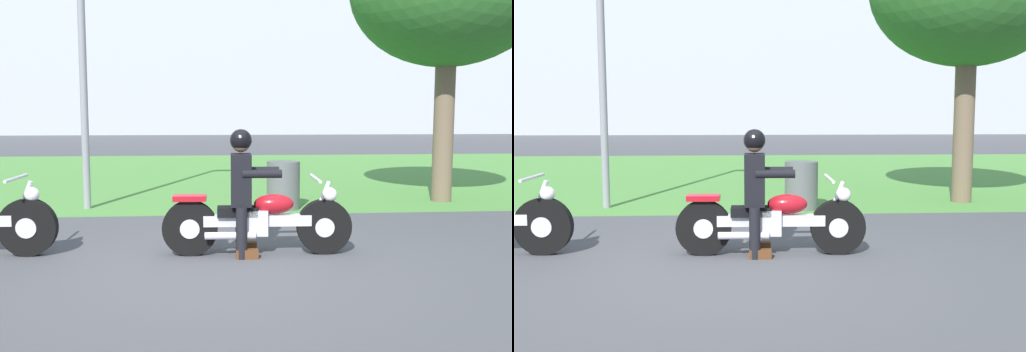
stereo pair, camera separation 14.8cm
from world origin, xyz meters
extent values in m
plane|color=#4C4C51|center=(0.00, 0.00, 0.00)|extent=(120.00, 120.00, 0.00)
cube|color=#549342|center=(0.00, 9.07, 0.00)|extent=(60.00, 12.00, 0.01)
cube|color=#B2B7C1|center=(-3.81, 37.59, 6.69)|extent=(61.28, 8.00, 13.38)
cylinder|color=black|center=(1.11, 0.58, 0.30)|extent=(0.61, 0.14, 0.61)
cylinder|color=silver|center=(1.11, 0.58, 0.30)|extent=(0.22, 0.15, 0.21)
cylinder|color=black|center=(-0.37, 0.62, 0.30)|extent=(0.61, 0.14, 0.61)
cylinder|color=silver|center=(-0.37, 0.62, 0.30)|extent=(0.22, 0.15, 0.21)
cube|color=silver|center=(0.37, 0.60, 0.38)|extent=(1.19, 0.17, 0.12)
cube|color=silver|center=(0.32, 0.60, 0.36)|extent=(0.33, 0.25, 0.28)
ellipsoid|color=#B2141E|center=(0.55, 0.60, 0.56)|extent=(0.45, 0.25, 0.22)
cube|color=black|center=(0.15, 0.61, 0.48)|extent=(0.45, 0.25, 0.10)
cube|color=#B2141E|center=(-0.37, 0.62, 0.64)|extent=(0.37, 0.21, 0.06)
cylinder|color=silver|center=(1.06, 0.58, 0.55)|extent=(0.25, 0.06, 0.53)
cylinder|color=silver|center=(1.01, 0.58, 0.84)|extent=(0.05, 0.66, 0.04)
sphere|color=white|center=(1.17, 0.58, 0.66)|extent=(0.16, 0.16, 0.16)
cylinder|color=silver|center=(0.07, 0.47, 0.24)|extent=(0.55, 0.10, 0.08)
cylinder|color=black|center=(0.20, 0.79, 0.28)|extent=(0.12, 0.12, 0.55)
cube|color=#593319|center=(0.26, 0.78, 0.05)|extent=(0.24, 0.11, 0.10)
cylinder|color=black|center=(0.19, 0.43, 0.28)|extent=(0.12, 0.12, 0.55)
cube|color=#593319|center=(0.25, 0.42, 0.05)|extent=(0.24, 0.11, 0.10)
cube|color=black|center=(0.19, 0.61, 0.83)|extent=(0.23, 0.39, 0.56)
cylinder|color=black|center=(0.42, 0.77, 0.91)|extent=(0.42, 0.10, 0.09)
cylinder|color=black|center=(0.41, 0.43, 0.91)|extent=(0.42, 0.10, 0.09)
sphere|color=#996B4C|center=(0.19, 0.61, 1.23)|extent=(0.20, 0.20, 0.20)
sphere|color=black|center=(0.19, 0.61, 1.26)|extent=(0.24, 0.24, 0.24)
cylinder|color=black|center=(-2.13, 0.74, 0.32)|extent=(0.64, 0.14, 0.63)
cylinder|color=silver|center=(-2.13, 0.74, 0.32)|extent=(0.23, 0.15, 0.22)
cylinder|color=silver|center=(-2.18, 0.74, 0.57)|extent=(0.25, 0.06, 0.53)
cylinder|color=silver|center=(-2.23, 0.74, 0.86)|extent=(0.05, 0.66, 0.04)
sphere|color=white|center=(-2.07, 0.74, 0.68)|extent=(0.16, 0.16, 0.16)
cylinder|color=brown|center=(3.92, 4.13, 1.25)|extent=(0.35, 0.35, 2.50)
cylinder|color=gray|center=(-2.14, 3.83, 2.73)|extent=(0.12, 0.12, 5.47)
cylinder|color=#595E5B|center=(1.04, 3.55, 0.39)|extent=(0.54, 0.54, 0.77)
camera|label=1|loc=(-0.14, -5.61, 1.57)|focal=40.38mm
camera|label=2|loc=(0.01, -5.62, 1.57)|focal=40.38mm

